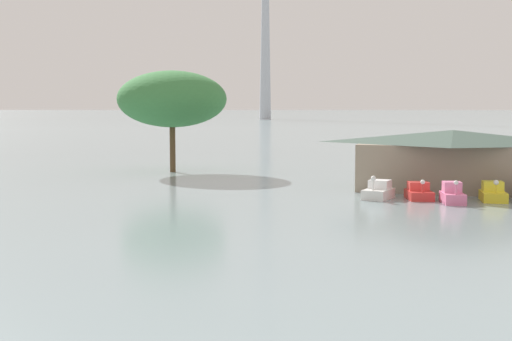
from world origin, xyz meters
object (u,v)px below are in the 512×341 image
object	(u,v)px
shoreline_tree_tall_left	(172,99)
pedal_boat_red	(419,192)
boathouse	(453,159)
pedal_boat_yellow	(493,193)
pedal_boat_pink	(452,195)
pedal_boat_white	(379,191)

from	to	relation	value
shoreline_tree_tall_left	pedal_boat_red	bearing A→B (deg)	-29.19
boathouse	shoreline_tree_tall_left	bearing A→B (deg)	164.60
pedal_boat_yellow	shoreline_tree_tall_left	world-z (taller)	shoreline_tree_tall_left
pedal_boat_pink	pedal_boat_yellow	size ratio (longest dim) A/B	0.99
pedal_boat_pink	pedal_boat_yellow	xyz separation A→B (m)	(2.65, 1.90, -0.04)
shoreline_tree_tall_left	pedal_boat_white	bearing A→B (deg)	-33.25
pedal_boat_white	pedal_boat_yellow	world-z (taller)	pedal_boat_white
pedal_boat_pink	pedal_boat_yellow	world-z (taller)	pedal_boat_pink
pedal_boat_pink	pedal_boat_yellow	bearing A→B (deg)	113.06
pedal_boat_white	pedal_boat_yellow	xyz separation A→B (m)	(7.68, 1.05, 0.00)
pedal_boat_white	boathouse	world-z (taller)	boathouse
shoreline_tree_tall_left	pedal_boat_yellow	bearing A→B (deg)	-24.23
pedal_boat_red	pedal_boat_yellow	world-z (taller)	pedal_boat_yellow
pedal_boat_red	shoreline_tree_tall_left	distance (m)	29.01
pedal_boat_red	pedal_boat_pink	bearing A→B (deg)	42.03
pedal_boat_white	pedal_boat_pink	bearing A→B (deg)	92.06
pedal_boat_red	pedal_boat_white	bearing A→B (deg)	-93.29
pedal_boat_white	pedal_boat_red	distance (m)	2.80
pedal_boat_yellow	boathouse	bearing A→B (deg)	-161.45
boathouse	pedal_boat_pink	bearing A→B (deg)	-88.48
pedal_boat_red	shoreline_tree_tall_left	world-z (taller)	shoreline_tree_tall_left
pedal_boat_yellow	pedal_boat_white	bearing A→B (deg)	-89.29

